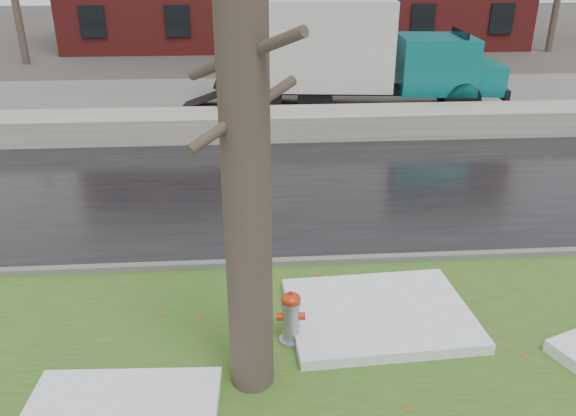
{
  "coord_description": "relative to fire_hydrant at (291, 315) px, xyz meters",
  "views": [
    {
      "loc": [
        -1.03,
        -7.39,
        4.87
      ],
      "look_at": [
        -0.41,
        1.23,
        1.0
      ],
      "focal_mm": 35.0,
      "sensor_mm": 36.0,
      "label": 1
    }
  ],
  "objects": [
    {
      "name": "ground",
      "position": [
        0.54,
        1.13,
        -0.47
      ],
      "size": [
        120.0,
        120.0,
        0.0
      ],
      "primitive_type": "plane",
      "color": "#47423D",
      "rests_on": "ground"
    },
    {
      "name": "verge",
      "position": [
        0.54,
        -0.12,
        -0.45
      ],
      "size": [
        60.0,
        4.5,
        0.04
      ],
      "primitive_type": "cube",
      "color": "#30541C",
      "rests_on": "ground"
    },
    {
      "name": "road",
      "position": [
        0.54,
        5.63,
        -0.46
      ],
      "size": [
        60.0,
        7.0,
        0.03
      ],
      "primitive_type": "cube",
      "color": "black",
      "rests_on": "ground"
    },
    {
      "name": "parking_lot",
      "position": [
        0.54,
        14.13,
        -0.46
      ],
      "size": [
        60.0,
        9.0,
        0.03
      ],
      "primitive_type": "cube",
      "color": "slate",
      "rests_on": "ground"
    },
    {
      "name": "curb",
      "position": [
        0.54,
        2.13,
        -0.4
      ],
      "size": [
        60.0,
        0.15,
        0.14
      ],
      "primitive_type": "cube",
      "color": "slate",
      "rests_on": "ground"
    },
    {
      "name": "snowbank",
      "position": [
        0.54,
        9.83,
        -0.1
      ],
      "size": [
        60.0,
        1.6,
        0.75
      ],
      "primitive_type": "cube",
      "color": "#B7B3A7",
      "rests_on": "ground"
    },
    {
      "name": "fire_hydrant",
      "position": [
        0.0,
        0.0,
        0.0
      ],
      "size": [
        0.39,
        0.33,
        0.81
      ],
      "rotation": [
        0.0,
        0.0,
        -0.04
      ],
      "color": "#919398",
      "rests_on": "verge"
    },
    {
      "name": "tree",
      "position": [
        -0.53,
        -0.71,
        2.9
      ],
      "size": [
        1.19,
        1.39,
        6.6
      ],
      "rotation": [
        0.0,
        0.0,
        0.31
      ],
      "color": "brown",
      "rests_on": "verge"
    },
    {
      "name": "box_truck",
      "position": [
        2.69,
        13.04,
        1.46
      ],
      "size": [
        11.03,
        3.49,
        3.64
      ],
      "rotation": [
        0.0,
        0.0,
        -0.11
      ],
      "color": "black",
      "rests_on": "ground"
    },
    {
      "name": "worker",
      "position": [
        -1.2,
        10.43,
        1.21
      ],
      "size": [
        0.77,
        0.62,
        1.85
      ],
      "primitive_type": "imported",
      "rotation": [
        0.0,
        0.0,
        3.43
      ],
      "color": "black",
      "rests_on": "snowbank"
    },
    {
      "name": "snow_patch_near",
      "position": [
        1.32,
        0.45,
        -0.35
      ],
      "size": [
        2.71,
        2.14,
        0.16
      ],
      "primitive_type": "cube",
      "rotation": [
        0.0,
        0.0,
        0.05
      ],
      "color": "white",
      "rests_on": "verge"
    }
  ]
}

